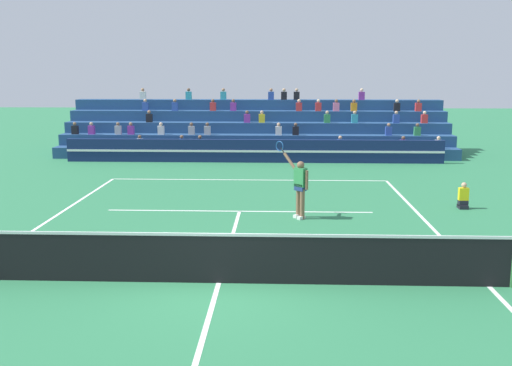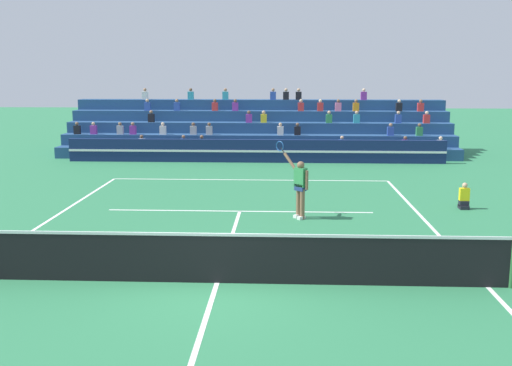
{
  "view_description": "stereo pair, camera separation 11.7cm",
  "coord_description": "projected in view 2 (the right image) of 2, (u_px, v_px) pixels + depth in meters",
  "views": [
    {
      "loc": [
        1.23,
        -11.7,
        4.29
      ],
      "look_at": [
        0.56,
        5.37,
        1.1
      ],
      "focal_mm": 42.0,
      "sensor_mm": 36.0,
      "label": 1
    },
    {
      "loc": [
        1.35,
        -11.69,
        4.29
      ],
      "look_at": [
        0.56,
        5.37,
        1.1
      ],
      "focal_mm": 42.0,
      "sensor_mm": 36.0,
      "label": 2
    }
  ],
  "objects": [
    {
      "name": "bleacher_stand",
      "position": [
        259.0,
        133.0,
        32.2
      ],
      "size": [
        20.17,
        4.75,
        3.38
      ],
      "color": "navy",
      "rests_on": "ground"
    },
    {
      "name": "tennis_ball",
      "position": [
        235.0,
        239.0,
        15.4
      ],
      "size": [
        0.07,
        0.07,
        0.07
      ],
      "primitive_type": "sphere",
      "color": "#C6DB33",
      "rests_on": "ground"
    },
    {
      "name": "ground_plane",
      "position": [
        217.0,
        283.0,
        12.33
      ],
      "size": [
        120.0,
        120.0,
        0.0
      ],
      "primitive_type": "plane",
      "color": "#2D7A4C"
    },
    {
      "name": "tennis_player",
      "position": [
        300.0,
        186.0,
        17.6
      ],
      "size": [
        1.01,
        0.98,
        2.3
      ],
      "color": "brown",
      "rests_on": "ground"
    },
    {
      "name": "tennis_net",
      "position": [
        217.0,
        258.0,
        12.23
      ],
      "size": [
        12.0,
        0.1,
        1.1
      ],
      "color": "#2D6B38",
      "rests_on": "ground"
    },
    {
      "name": "sponsor_banner_wall",
      "position": [
        255.0,
        151.0,
        28.56
      ],
      "size": [
        18.0,
        0.26,
        1.1
      ],
      "color": "navy",
      "rests_on": "ground"
    },
    {
      "name": "court_lines",
      "position": [
        217.0,
        283.0,
        12.33
      ],
      "size": [
        11.1,
        23.9,
        0.01
      ],
      "color": "white",
      "rests_on": "ground"
    },
    {
      "name": "ball_kid_courtside",
      "position": [
        464.0,
        199.0,
        18.91
      ],
      "size": [
        0.3,
        0.36,
        0.84
      ],
      "color": "black",
      "rests_on": "ground"
    }
  ]
}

